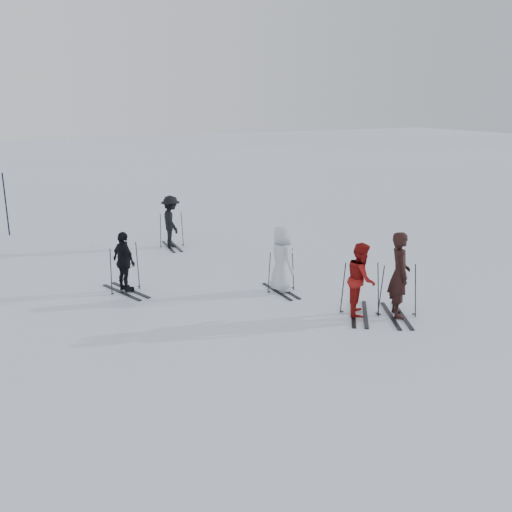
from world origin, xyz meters
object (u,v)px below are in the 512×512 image
Objects in this scene: skier_near_dark at (399,276)px; skier_uphill_far at (171,222)px; skier_red at (361,280)px; skier_grey at (281,260)px; piste_marker at (6,204)px; skier_uphill_left at (124,263)px.

skier_uphill_far is (-2.40, 8.21, -0.13)m from skier_near_dark.
skier_near_dark reaches higher than skier_uphill_far.
skier_red is 2.34m from skier_grey.
piste_marker reaches higher than skier_red.
skier_near_dark is 1.16× the size of skier_red.
piste_marker is (-6.33, 11.99, 0.29)m from skier_red.
skier_near_dark is 0.86× the size of piste_marker.
skier_near_dark is 1.15× the size of skier_grey.
skier_near_dark is 14.30m from piste_marker.
piste_marker reaches higher than skier_grey.
skier_uphill_far is at bearing 43.24° from skier_near_dark.
skier_uphill_left is at bearing -75.61° from piste_marker.
skier_near_dark is 1.15× the size of skier_uphill_far.
skier_uphill_left is 0.69× the size of piste_marker.
skier_red is at bearing 81.98° from skier_near_dark.
skier_near_dark is at bearing -60.66° from piste_marker.
skier_near_dark is 6.69m from skier_uphill_left.
skier_uphill_far is (-1.72, 7.74, 0.01)m from skier_red.
skier_red is at bearing -159.46° from skier_grey.
skier_red is 5.86m from skier_uphill_left.
skier_near_dark reaches higher than skier_red.
piste_marker is (-5.55, 9.78, 0.28)m from skier_grey.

